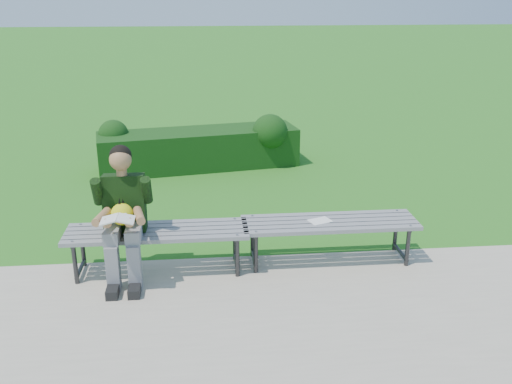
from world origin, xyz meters
TOP-DOWN VIEW (x-y plane):
  - ground at (0.00, 0.00)m, footprint 80.00×80.00m
  - walkway at (0.00, -1.75)m, footprint 30.00×3.50m
  - hedge at (-0.06, 3.35)m, footprint 3.22×1.30m
  - bench_left at (-0.51, -0.24)m, footprint 1.80×0.50m
  - bench_right at (1.24, -0.18)m, footprint 1.80×0.50m
  - seated_boy at (-0.81, -0.33)m, footprint 0.56×0.76m
  - paper_sheet at (1.14, -0.18)m, footprint 0.26×0.23m

SIDE VIEW (x-z plane):
  - ground at x=0.00m, z-range 0.00..0.00m
  - walkway at x=0.00m, z-range 0.00..0.02m
  - hedge at x=-0.06m, z-range -0.08..0.77m
  - bench_left at x=-0.51m, z-range 0.19..0.64m
  - bench_right at x=1.24m, z-range 0.19..0.64m
  - paper_sheet at x=1.14m, z-range 0.47..0.48m
  - seated_boy at x=-0.81m, z-range 0.06..1.37m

